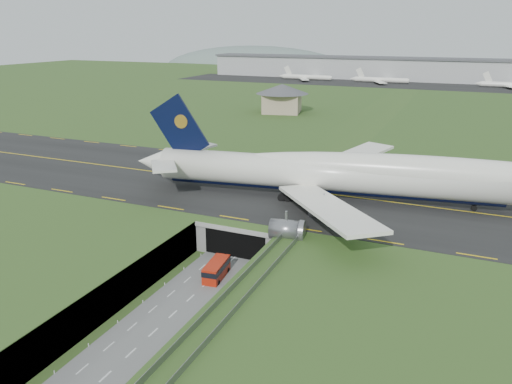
% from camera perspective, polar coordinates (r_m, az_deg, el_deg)
% --- Properties ---
extents(ground, '(900.00, 900.00, 0.00)m').
position_cam_1_polar(ground, '(85.80, -4.76, -9.65)').
color(ground, '#2E4F1F').
rests_on(ground, ground).
extents(airfield_deck, '(800.00, 800.00, 6.00)m').
position_cam_1_polar(airfield_deck, '(84.45, -4.81, -7.85)').
color(airfield_deck, gray).
rests_on(airfield_deck, ground).
extents(trench_road, '(12.00, 75.00, 0.20)m').
position_cam_1_polar(trench_road, '(80.06, -7.32, -11.84)').
color(trench_road, slate).
rests_on(trench_road, ground).
extents(taxiway, '(800.00, 44.00, 0.18)m').
position_cam_1_polar(taxiway, '(111.38, 3.12, 0.41)').
color(taxiway, black).
rests_on(taxiway, airfield_deck).
extents(tunnel_portal, '(17.00, 22.30, 6.00)m').
position_cam_1_polar(tunnel_portal, '(98.07, -0.23, -3.78)').
color(tunnel_portal, gray).
rests_on(tunnel_portal, ground).
extents(guideway, '(3.00, 53.00, 7.05)m').
position_cam_1_polar(guideway, '(64.05, -4.15, -14.58)').
color(guideway, '#A8A8A3').
rests_on(guideway, ground).
extents(jumbo_jet, '(103.50, 64.41, 21.54)m').
position_cam_1_polar(jumbo_jet, '(103.15, 12.28, 1.89)').
color(jumbo_jet, white).
rests_on(jumbo_jet, ground).
extents(shuttle_tram, '(3.43, 7.22, 2.86)m').
position_cam_1_polar(shuttle_tram, '(84.73, -4.55, -8.83)').
color(shuttle_tram, '#B11F0B').
rests_on(shuttle_tram, ground).
extents(service_building, '(26.35, 26.35, 12.07)m').
position_cam_1_polar(service_building, '(215.28, 3.01, 10.93)').
color(service_building, tan).
rests_on(service_building, ground).
extents(cargo_terminal, '(320.00, 67.00, 15.60)m').
position_cam_1_polar(cargo_terminal, '(368.84, 18.10, 13.19)').
color(cargo_terminal, '#B2B2B2').
rests_on(cargo_terminal, ground).
extents(distant_hills, '(700.00, 91.00, 60.00)m').
position_cam_1_polar(distant_hills, '(499.41, 27.01, 11.13)').
color(distant_hills, slate).
rests_on(distant_hills, ground).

